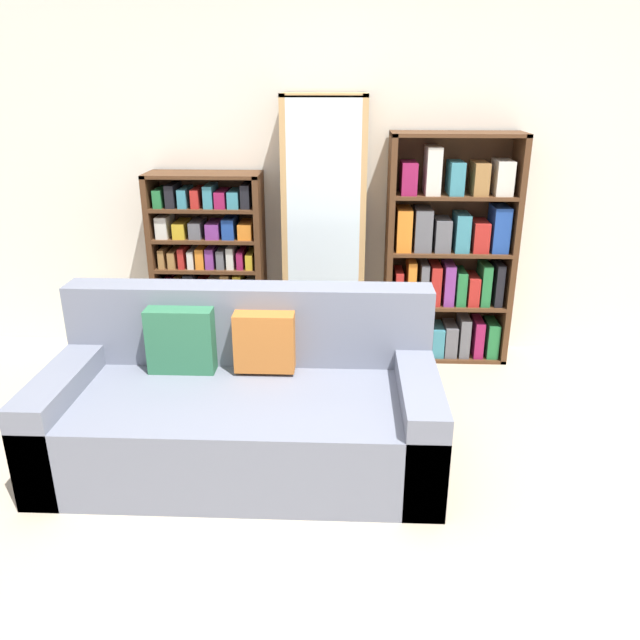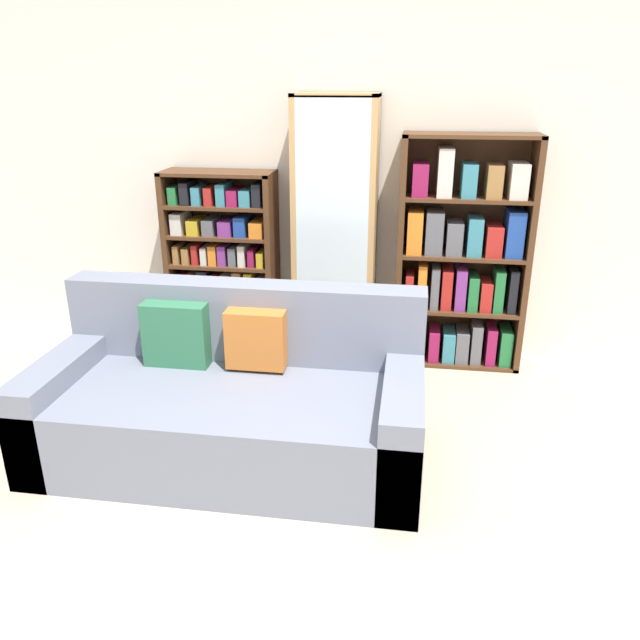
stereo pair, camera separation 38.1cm
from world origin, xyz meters
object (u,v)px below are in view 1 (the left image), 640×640
(display_cabinet, at_px, (324,234))
(couch, at_px, (243,407))
(bookshelf_right, at_px, (449,257))
(wine_bottle, at_px, (406,374))
(bookshelf_left, at_px, (210,269))

(display_cabinet, bearing_deg, couch, -105.65)
(bookshelf_right, height_order, wine_bottle, bookshelf_right)
(bookshelf_left, xyz_separation_m, display_cabinet, (0.83, -0.02, 0.27))
(couch, relative_size, bookshelf_left, 1.52)
(display_cabinet, relative_size, wine_bottle, 4.69)
(display_cabinet, height_order, wine_bottle, display_cabinet)
(bookshelf_right, relative_size, wine_bottle, 4.07)
(bookshelf_right, bearing_deg, bookshelf_left, 179.99)
(couch, bearing_deg, display_cabinet, 74.35)
(display_cabinet, relative_size, bookshelf_right, 1.15)
(bookshelf_left, height_order, display_cabinet, display_cabinet)
(display_cabinet, xyz_separation_m, wine_bottle, (0.55, -0.66, -0.75))
(couch, height_order, bookshelf_left, bookshelf_left)
(display_cabinet, height_order, bookshelf_right, display_cabinet)
(couch, distance_m, display_cabinet, 1.55)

